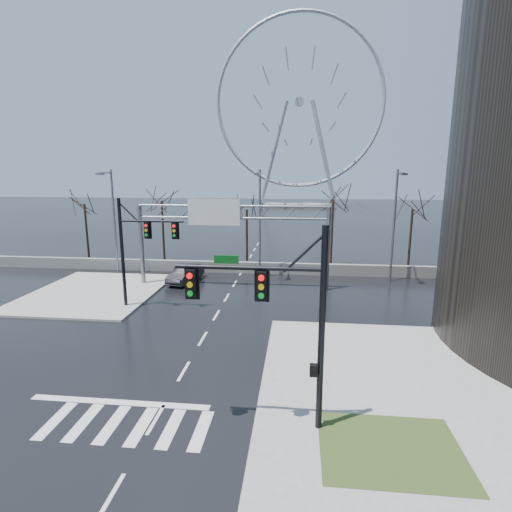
# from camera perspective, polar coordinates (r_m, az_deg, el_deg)

# --- Properties ---
(ground) EXTENTS (260.00, 260.00, 0.00)m
(ground) POSITION_cam_1_polar(r_m,az_deg,el_deg) (21.15, -10.27, -15.88)
(ground) COLOR black
(ground) RESTS_ON ground
(sidewalk_right_ext) EXTENTS (12.00, 10.00, 0.15)m
(sidewalk_right_ext) POSITION_cam_1_polar(r_m,az_deg,el_deg) (22.58, 17.36, -14.16)
(sidewalk_right_ext) COLOR gray
(sidewalk_right_ext) RESTS_ON ground
(sidewalk_far) EXTENTS (10.00, 12.00, 0.15)m
(sidewalk_far) POSITION_cam_1_polar(r_m,az_deg,el_deg) (35.53, -22.02, -4.83)
(sidewalk_far) COLOR gray
(sidewalk_far) RESTS_ON ground
(grass_strip) EXTENTS (5.00, 4.00, 0.02)m
(grass_strip) POSITION_cam_1_polar(r_m,az_deg,el_deg) (16.46, 18.65, -24.66)
(grass_strip) COLOR #2B3E19
(grass_strip) RESTS_ON sidewalk_near
(barrier_wall) EXTENTS (52.00, 0.50, 1.10)m
(barrier_wall) POSITION_cam_1_polar(r_m,az_deg,el_deg) (39.39, -2.15, -1.63)
(barrier_wall) COLOR slate
(barrier_wall) RESTS_ON ground
(signal_mast_near) EXTENTS (5.52, 0.41, 8.00)m
(signal_mast_near) POSITION_cam_1_polar(r_m,az_deg,el_deg) (14.70, 4.14, -7.69)
(signal_mast_near) COLOR black
(signal_mast_near) RESTS_ON ground
(signal_mast_far) EXTENTS (4.72, 0.41, 8.00)m
(signal_mast_far) POSITION_cam_1_polar(r_m,az_deg,el_deg) (29.60, -16.69, 1.79)
(signal_mast_far) COLOR black
(signal_mast_far) RESTS_ON ground
(sign_gantry) EXTENTS (16.36, 0.40, 7.60)m
(sign_gantry) POSITION_cam_1_polar(r_m,az_deg,el_deg) (33.70, -4.09, 4.05)
(sign_gantry) COLOR slate
(sign_gantry) RESTS_ON ground
(streetlight_left) EXTENTS (0.50, 2.55, 10.00)m
(streetlight_left) POSITION_cam_1_polar(r_m,az_deg,el_deg) (40.29, -19.84, 5.68)
(streetlight_left) COLOR slate
(streetlight_left) RESTS_ON ground
(streetlight_mid) EXTENTS (0.50, 2.55, 10.00)m
(streetlight_mid) POSITION_cam_1_polar(r_m,az_deg,el_deg) (36.43, 0.49, 5.80)
(streetlight_mid) COLOR slate
(streetlight_mid) RESTS_ON ground
(streetlight_right) EXTENTS (0.50, 2.55, 10.00)m
(streetlight_right) POSITION_cam_1_polar(r_m,az_deg,el_deg) (37.22, 19.29, 5.26)
(streetlight_right) COLOR slate
(streetlight_right) RESTS_ON ground
(tree_far_left) EXTENTS (3.50, 3.50, 7.00)m
(tree_far_left) POSITION_cam_1_polar(r_m,az_deg,el_deg) (48.25, -23.26, 5.98)
(tree_far_left) COLOR black
(tree_far_left) RESTS_ON ground
(tree_left) EXTENTS (3.75, 3.75, 7.50)m
(tree_left) POSITION_cam_1_polar(r_m,az_deg,el_deg) (44.04, -13.29, 6.67)
(tree_left) COLOR black
(tree_left) RESTS_ON ground
(tree_center) EXTENTS (3.25, 3.25, 6.50)m
(tree_center) POSITION_cam_1_polar(r_m,az_deg,el_deg) (43.00, -1.34, 5.78)
(tree_center) COLOR black
(tree_center) RESTS_ON ground
(tree_right) EXTENTS (3.90, 3.90, 7.80)m
(tree_right) POSITION_cam_1_polar(r_m,az_deg,el_deg) (41.68, 10.93, 6.82)
(tree_right) COLOR black
(tree_right) RESTS_ON ground
(tree_far_right) EXTENTS (3.40, 3.40, 6.80)m
(tree_far_right) POSITION_cam_1_polar(r_m,az_deg,el_deg) (43.63, 21.40, 5.37)
(tree_far_right) COLOR black
(tree_far_right) RESTS_ON ground
(ferris_wheel) EXTENTS (45.00, 6.00, 50.91)m
(ferris_wheel) POSITION_cam_1_polar(r_m,az_deg,el_deg) (114.06, 6.19, 20.15)
(ferris_wheel) COLOR gray
(ferris_wheel) RESTS_ON ground
(car) EXTENTS (2.50, 4.95, 1.56)m
(car) POSITION_cam_1_polar(r_m,az_deg,el_deg) (36.66, -10.05, -2.47)
(car) COLOR black
(car) RESTS_ON ground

